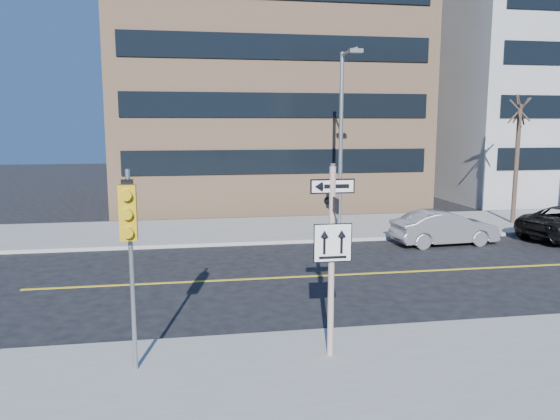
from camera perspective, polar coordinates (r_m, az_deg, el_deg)
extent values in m
plane|color=black|center=(14.32, 2.64, -11.45)|extent=(120.00, 120.00, 0.00)
cylinder|color=white|center=(11.35, 5.39, -5.57)|extent=(0.13, 0.13, 4.00)
cylinder|color=gray|center=(11.02, 5.54, 4.71)|extent=(0.10, 0.10, 0.06)
cube|color=black|center=(11.06, 5.51, 2.49)|extent=(0.92, 0.03, 0.30)
cube|color=black|center=(11.10, 5.48, 0.69)|extent=(0.03, 0.92, 0.30)
cube|color=white|center=(11.17, 5.54, -3.44)|extent=(0.80, 0.03, 0.80)
cylinder|color=gray|center=(11.04, -15.23, -6.26)|extent=(0.09, 0.09, 4.00)
cube|color=gold|center=(10.60, -15.60, -0.27)|extent=(0.32, 0.22, 1.05)
sphere|color=#8C0705|center=(10.43, -15.75, 1.53)|extent=(0.17, 0.17, 0.17)
sphere|color=black|center=(10.48, -15.67, -0.37)|extent=(0.17, 0.17, 0.17)
sphere|color=black|center=(10.54, -15.59, -2.25)|extent=(0.17, 0.17, 0.17)
imported|color=slate|center=(23.76, 16.81, -1.80)|extent=(1.81, 4.45, 1.44)
cylinder|color=gray|center=(25.08, 6.36, 6.97)|extent=(0.18, 0.18, 8.00)
cylinder|color=gray|center=(24.30, 7.20, 16.11)|extent=(0.10, 2.20, 0.10)
cube|color=gray|center=(23.34, 7.93, 16.15)|extent=(0.55, 0.30, 0.16)
cylinder|color=#3A2A22|center=(29.18, 23.46, 4.40)|extent=(0.22, 0.22, 5.80)
cube|color=tan|center=(38.63, -2.37, 14.89)|extent=(18.00, 18.00, 18.00)
cube|color=#95979A|center=(45.88, 26.83, 11.14)|extent=(20.00, 16.00, 15.00)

